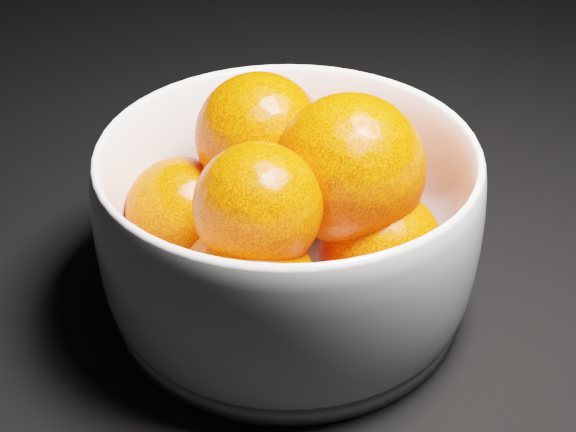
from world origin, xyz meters
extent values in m
cylinder|color=white|center=(0.24, 0.22, 0.01)|extent=(0.22, 0.22, 0.01)
sphere|color=#FF4102|center=(0.26, 0.28, 0.05)|extent=(0.09, 0.09, 0.09)
sphere|color=#FF4102|center=(0.17, 0.24, 0.05)|extent=(0.07, 0.07, 0.07)
sphere|color=#FF4102|center=(0.21, 0.16, 0.05)|extent=(0.08, 0.08, 0.08)
sphere|color=#FF4102|center=(0.29, 0.19, 0.05)|extent=(0.07, 0.07, 0.07)
sphere|color=#FF4102|center=(0.23, 0.26, 0.10)|extent=(0.08, 0.08, 0.08)
sphere|color=#FF4102|center=(0.22, 0.18, 0.10)|extent=(0.07, 0.07, 0.07)
sphere|color=#FF4102|center=(0.28, 0.21, 0.10)|extent=(0.09, 0.09, 0.09)
camera|label=1|loc=(0.20, -0.18, 0.34)|focal=50.00mm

